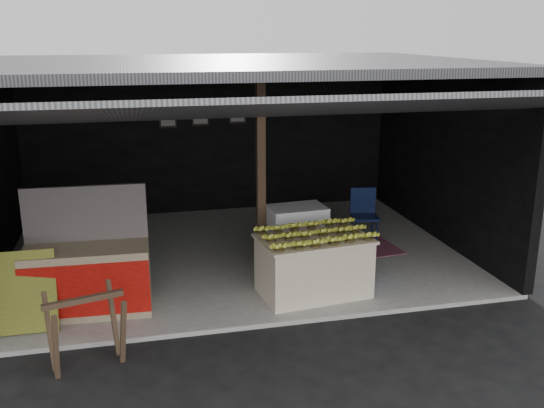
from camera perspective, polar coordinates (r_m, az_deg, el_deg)
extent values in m
plane|color=black|center=(7.40, -0.12, -11.56)|extent=(80.00, 80.00, 0.00)
cube|color=gray|center=(9.63, -3.53, -4.68)|extent=(7.00, 5.00, 0.06)
cube|color=black|center=(11.65, -5.78, 6.43)|extent=(7.00, 0.15, 2.90)
cube|color=black|center=(10.38, 15.80, 4.74)|extent=(0.15, 5.00, 2.90)
cube|color=#232326|center=(9.03, -3.85, 12.99)|extent=(7.20, 5.20, 0.12)
cube|color=#232326|center=(5.69, 2.08, 8.99)|extent=(7.40, 2.47, 0.48)
cube|color=#4C3626|center=(8.70, -1.06, 3.10)|extent=(0.12, 0.12, 2.85)
cube|color=silver|center=(8.01, 3.93, -5.95)|extent=(1.46, 0.98, 0.75)
cube|color=silver|center=(7.88, 3.99, -3.29)|extent=(1.52, 1.04, 0.04)
cube|color=white|center=(8.91, 2.32, -3.07)|extent=(0.86, 0.61, 0.91)
cube|color=navy|center=(8.64, 2.83, -3.38)|extent=(0.64, 0.07, 0.27)
cube|color=#B21414|center=(8.75, 2.80, -5.35)|extent=(0.41, 0.05, 0.09)
cube|color=#998466|center=(7.83, -16.91, -6.84)|extent=(1.52, 0.71, 0.84)
cube|color=#B7110C|center=(7.52, -17.05, -7.81)|extent=(1.49, 0.08, 0.66)
cube|color=white|center=(7.51, -17.05, -7.84)|extent=(0.51, 0.03, 0.17)
cube|color=#172145|center=(7.84, -17.26, -0.85)|extent=(1.49, 0.11, 0.70)
cube|color=black|center=(7.56, -22.02, -7.67)|extent=(0.64, 0.29, 0.93)
cube|color=#4C3626|center=(6.48, -19.66, -12.64)|extent=(0.13, 0.31, 0.81)
cube|color=#4C3626|center=(6.59, -13.84, -11.67)|extent=(0.13, 0.31, 0.81)
cube|color=#4C3626|center=(6.84, -20.22, -11.15)|extent=(0.13, 0.31, 0.81)
cube|color=#4C3626|center=(6.93, -14.70, -10.27)|extent=(0.13, 0.31, 0.81)
cube|color=#4C3626|center=(6.55, -17.35, -8.61)|extent=(0.80, 0.27, 0.06)
cylinder|color=#0D2D96|center=(8.63, 8.32, -5.36)|extent=(0.34, 0.34, 0.50)
cylinder|color=#0A1337|center=(9.89, 7.91, -2.73)|extent=(0.03, 0.03, 0.44)
cylinder|color=#0A1337|center=(9.96, 9.82, -2.68)|extent=(0.03, 0.03, 0.44)
cylinder|color=#0A1337|center=(10.20, 7.54, -2.13)|extent=(0.03, 0.03, 0.44)
cylinder|color=#0A1337|center=(10.27, 9.39, -2.08)|extent=(0.03, 0.03, 0.44)
cube|color=#0A1337|center=(10.01, 8.72, -1.21)|extent=(0.48, 0.48, 0.04)
cube|color=#0A1337|center=(10.13, 8.54, 0.32)|extent=(0.42, 0.11, 0.45)
cube|color=maroon|center=(9.81, 7.31, -4.18)|extent=(1.60, 1.15, 0.01)
cube|color=black|center=(11.42, -9.79, 8.11)|extent=(0.32, 0.03, 0.42)
cube|color=#4C4C59|center=(11.40, -9.78, 8.10)|extent=(0.26, 0.02, 0.34)
cube|color=black|center=(11.47, -6.77, 8.37)|extent=(0.32, 0.03, 0.42)
cube|color=#4C4C59|center=(11.45, -6.76, 8.35)|extent=(0.26, 0.02, 0.34)
cube|color=black|center=(11.56, -3.29, 8.61)|extent=(0.32, 0.03, 0.42)
cube|color=#4C4C59|center=(11.54, -3.27, 8.60)|extent=(0.26, 0.02, 0.34)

